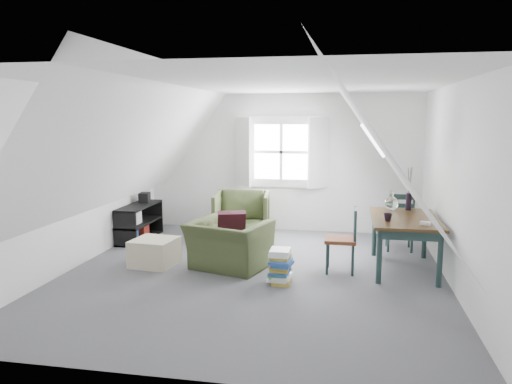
% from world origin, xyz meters
% --- Properties ---
extents(floor, '(5.50, 5.50, 0.00)m').
position_xyz_m(floor, '(0.00, 0.00, 0.00)').
color(floor, '#515055').
rests_on(floor, ground).
extents(ceiling, '(5.50, 5.50, 0.00)m').
position_xyz_m(ceiling, '(0.00, 0.00, 2.50)').
color(ceiling, white).
rests_on(ceiling, wall_back).
extents(wall_back, '(5.00, 0.00, 5.00)m').
position_xyz_m(wall_back, '(0.00, 2.75, 1.25)').
color(wall_back, silver).
rests_on(wall_back, ground).
extents(wall_front, '(5.00, 0.00, 5.00)m').
position_xyz_m(wall_front, '(0.00, -2.75, 1.25)').
color(wall_front, silver).
rests_on(wall_front, ground).
extents(wall_left, '(0.00, 5.50, 5.50)m').
position_xyz_m(wall_left, '(-2.50, 0.00, 1.25)').
color(wall_left, silver).
rests_on(wall_left, ground).
extents(wall_right, '(0.00, 5.50, 5.50)m').
position_xyz_m(wall_right, '(2.50, 0.00, 1.25)').
color(wall_right, silver).
rests_on(wall_right, ground).
extents(slope_left, '(3.19, 5.50, 4.48)m').
position_xyz_m(slope_left, '(-1.55, 0.00, 1.78)').
color(slope_left, white).
rests_on(slope_left, wall_left).
extents(slope_right, '(3.19, 5.50, 4.48)m').
position_xyz_m(slope_right, '(1.55, 0.00, 1.78)').
color(slope_right, white).
rests_on(slope_right, wall_right).
extents(dormer_window, '(1.71, 0.35, 1.30)m').
position_xyz_m(dormer_window, '(0.00, 2.68, 1.45)').
color(dormer_window, white).
rests_on(dormer_window, wall_back).
extents(skylight, '(0.35, 0.75, 0.47)m').
position_xyz_m(skylight, '(1.55, 1.30, 1.75)').
color(skylight, white).
rests_on(skylight, slope_right).
extents(armchair_near, '(1.23, 1.14, 0.66)m').
position_xyz_m(armchair_near, '(-0.38, 0.22, 0.00)').
color(armchair_near, '#364022').
rests_on(armchair_near, floor).
extents(armchair_far, '(1.00, 1.03, 0.84)m').
position_xyz_m(armchair_far, '(-0.54, 1.77, 0.00)').
color(armchair_far, '#364022').
rests_on(armchair_far, floor).
extents(throw_pillow, '(0.44, 0.33, 0.40)m').
position_xyz_m(throw_pillow, '(-0.38, 0.37, 0.59)').
color(throw_pillow, '#360E1A').
rests_on(throw_pillow, armchair_near).
extents(ottoman, '(0.63, 0.63, 0.38)m').
position_xyz_m(ottoman, '(-1.45, 0.15, 0.19)').
color(ottoman, '#C3B595').
rests_on(ottoman, floor).
extents(dining_table, '(0.88, 1.47, 0.73)m').
position_xyz_m(dining_table, '(1.99, 0.59, 0.64)').
color(dining_table, '#352412').
rests_on(dining_table, floor).
extents(demijohn, '(0.20, 0.20, 0.28)m').
position_xyz_m(demijohn, '(1.84, 1.04, 0.85)').
color(demijohn, silver).
rests_on(demijohn, dining_table).
extents(vase_twigs, '(0.08, 0.09, 0.63)m').
position_xyz_m(vase_twigs, '(2.09, 1.14, 0.87)').
color(vase_twigs, black).
rests_on(vase_twigs, dining_table).
extents(cup, '(0.12, 0.12, 0.10)m').
position_xyz_m(cup, '(1.74, 0.29, 0.73)').
color(cup, black).
rests_on(cup, dining_table).
extents(paper_box, '(0.14, 0.12, 0.04)m').
position_xyz_m(paper_box, '(2.19, 0.14, 0.76)').
color(paper_box, white).
rests_on(paper_box, dining_table).
extents(dining_chair_far, '(0.43, 0.43, 0.93)m').
position_xyz_m(dining_chair_far, '(2.03, 1.63, 0.48)').
color(dining_chair_far, '#5C2812').
rests_on(dining_chair_far, floor).
extents(dining_chair_near, '(0.41, 0.41, 0.88)m').
position_xyz_m(dining_chair_near, '(1.17, 0.34, 0.46)').
color(dining_chair_near, '#5C2812').
rests_on(dining_chair_near, floor).
extents(media_shelf, '(0.39, 1.17, 0.60)m').
position_xyz_m(media_shelf, '(-2.29, 1.51, 0.27)').
color(media_shelf, black).
rests_on(media_shelf, floor).
extents(electronics_box, '(0.20, 0.26, 0.19)m').
position_xyz_m(electronics_box, '(-2.29, 1.80, 0.68)').
color(electronics_box, black).
rests_on(electronics_box, media_shelf).
extents(magazine_stack, '(0.32, 0.39, 0.43)m').
position_xyz_m(magazine_stack, '(0.41, -0.28, 0.22)').
color(magazine_stack, '#B29933').
rests_on(magazine_stack, floor).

